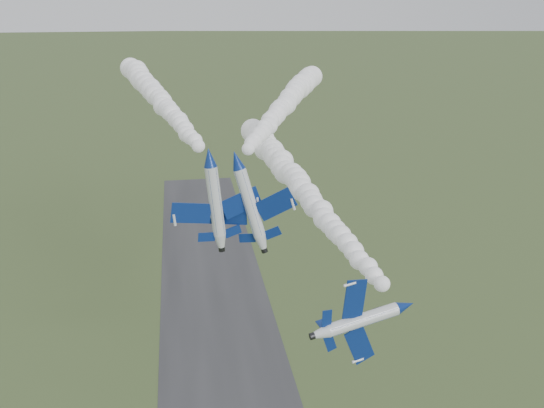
% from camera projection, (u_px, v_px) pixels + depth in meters
% --- Properties ---
extents(jet_lead, '(3.36, 11.47, 9.39)m').
position_uv_depth(jet_lead, '(406.00, 306.00, 61.16)').
color(jet_lead, silver).
extents(smoke_trail_jet_lead, '(14.29, 58.64, 4.50)m').
position_uv_depth(smoke_trail_jet_lead, '(301.00, 187.00, 89.34)').
color(smoke_trail_jet_lead, white).
extents(jet_pair_left, '(12.08, 14.33, 3.59)m').
position_uv_depth(jet_pair_left, '(210.00, 157.00, 75.84)').
color(jet_pair_left, silver).
extents(smoke_trail_jet_pair_left, '(14.54, 60.86, 4.49)m').
position_uv_depth(smoke_trail_jet_pair_left, '(158.00, 98.00, 105.76)').
color(smoke_trail_jet_pair_left, white).
extents(jet_pair_right, '(11.71, 14.06, 4.51)m').
position_uv_depth(jet_pair_right, '(236.00, 160.00, 77.67)').
color(jet_pair_right, silver).
extents(smoke_trail_jet_pair_right, '(26.73, 63.43, 4.81)m').
position_uv_depth(smoke_trail_jet_pair_right, '(287.00, 103.00, 111.34)').
color(smoke_trail_jet_pair_right, white).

